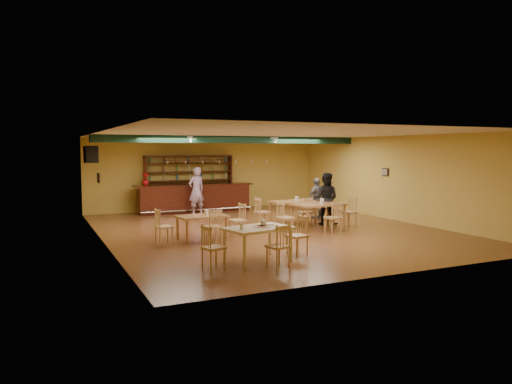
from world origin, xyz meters
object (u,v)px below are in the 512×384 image
dining_table_c (202,227)px  dining_table_d (318,216)px  near_table (258,244)px  bar_counter (194,198)px  patron_right_a (326,199)px  patron_bar (196,191)px  dining_table_b (293,212)px

dining_table_c → dining_table_d: (3.92, 0.18, 0.07)m
dining_table_c → near_table: near_table is taller
bar_counter → patron_right_a: size_ratio=2.73×
bar_counter → dining_table_d: size_ratio=2.94×
near_table → patron_bar: 8.20m
bar_counter → near_table: size_ratio=3.29×
dining_table_b → dining_table_d: dining_table_d is taller
bar_counter → near_table: (-1.32, -8.92, -0.18)m
near_table → patron_bar: size_ratio=0.79×
near_table → patron_bar: (1.16, 8.10, 0.54)m
patron_right_a → bar_counter: bearing=-12.9°
dining_table_d → patron_right_a: bearing=37.0°
patron_bar → patron_right_a: (3.16, -4.20, -0.05)m
dining_table_d → patron_right_a: size_ratio=0.93×
dining_table_d → patron_right_a: (0.69, 0.63, 0.47)m
dining_table_c → bar_counter: bearing=67.6°
dining_table_b → near_table: (-3.52, -4.70, 0.01)m
near_table → patron_right_a: 5.84m
dining_table_d → near_table: bearing=-143.6°
near_table → dining_table_d: bearing=30.1°
dining_table_c → dining_table_d: bearing=-4.4°
dining_table_b → near_table: near_table is taller
patron_right_a → dining_table_d: bearing=89.0°
bar_counter → dining_table_b: size_ratio=3.14×
dining_table_d → patron_bar: size_ratio=0.88×
dining_table_d → near_table: (-3.63, -3.26, -0.02)m
dining_table_b → patron_right_a: (0.80, -0.80, 0.49)m
bar_counter → patron_bar: size_ratio=2.58×
dining_table_d → bar_counter: bearing=106.6°
patron_bar → dining_table_b: bearing=110.6°
bar_counter → near_table: bar_counter is taller
patron_bar → patron_right_a: 5.26m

